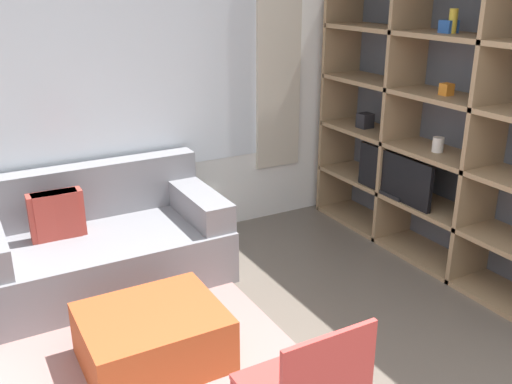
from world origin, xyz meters
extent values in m
cube|color=white|center=(0.00, 3.08, 1.35)|extent=(5.68, 0.07, 2.70)
cube|color=white|center=(0.00, 3.04, 1.45)|extent=(2.46, 0.01, 1.60)
cube|color=beige|center=(1.40, 3.02, 1.45)|extent=(0.44, 0.03, 1.90)
cube|color=white|center=(2.28, 1.52, 1.35)|extent=(0.07, 4.24, 2.70)
cube|color=gray|center=(-0.85, 1.59, 0.01)|extent=(2.56, 2.31, 0.01)
cube|color=#515660|center=(2.23, 1.68, 1.09)|extent=(0.02, 2.52, 2.19)
cube|color=#997A56|center=(2.03, 1.26, 1.09)|extent=(0.43, 0.04, 2.19)
cube|color=#997A56|center=(2.03, 2.10, 1.09)|extent=(0.43, 0.04, 2.19)
cube|color=#997A56|center=(2.03, 2.94, 1.09)|extent=(0.43, 0.04, 2.19)
cube|color=#997A56|center=(2.03, 1.68, 0.02)|extent=(0.43, 2.52, 0.04)
cube|color=#997A56|center=(2.03, 1.68, 0.44)|extent=(0.43, 2.52, 0.04)
cube|color=#997A56|center=(2.03, 1.68, 0.88)|extent=(0.43, 2.52, 0.04)
cube|color=#997A56|center=(2.03, 1.68, 1.31)|extent=(0.43, 2.52, 0.04)
cube|color=#997A56|center=(2.03, 1.68, 1.75)|extent=(0.43, 2.52, 0.04)
cube|color=black|center=(1.85, 1.96, 0.64)|extent=(0.04, 0.83, 0.37)
cube|color=black|center=(1.87, 1.96, 0.47)|extent=(0.10, 0.24, 0.03)
cylinder|color=gold|center=(2.01, 1.66, 1.85)|extent=(0.06, 0.06, 0.17)
cube|color=orange|center=(2.01, 1.65, 1.37)|extent=(0.08, 0.08, 0.09)
cube|color=#232328|center=(2.01, 2.53, 0.96)|extent=(0.12, 0.12, 0.13)
cube|color=#2856A8|center=(2.01, 1.70, 1.81)|extent=(0.10, 0.10, 0.09)
cylinder|color=white|center=(2.01, 1.67, 0.95)|extent=(0.09, 0.09, 0.11)
cube|color=gray|center=(-0.39, 2.51, 0.20)|extent=(1.76, 0.94, 0.40)
cube|color=gray|center=(-0.39, 2.89, 0.61)|extent=(1.76, 0.18, 0.42)
cube|color=gray|center=(0.37, 2.51, 0.50)|extent=(0.24, 0.88, 0.21)
cube|color=#AD3D33|center=(-0.65, 2.61, 0.57)|extent=(0.34, 0.12, 0.34)
cube|color=#AD3D33|center=(-0.68, 2.61, 0.57)|extent=(0.34, 0.13, 0.34)
cube|color=#B74C23|center=(-0.40, 1.43, 0.17)|extent=(0.80, 0.67, 0.34)
cube|color=#CC3D38|center=(-0.09, 0.15, 0.66)|extent=(0.44, 0.02, 0.40)
camera|label=1|loc=(-1.23, -1.32, 2.13)|focal=40.00mm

